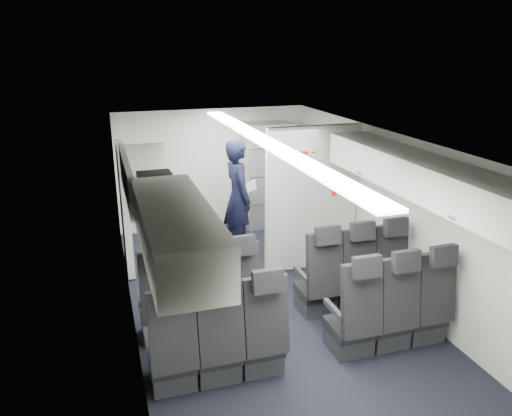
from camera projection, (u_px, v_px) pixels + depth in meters
cabin_shell at (266, 219)px, 6.26m from camera, size 3.41×6.01×2.16m
seat_row_front at (279, 290)px, 6.01m from camera, size 3.33×0.56×1.24m
seat_row_mid at (309, 329)px, 5.19m from camera, size 3.33×0.56×1.24m
overhead_bin_left_rear at (176, 231)px, 3.82m from camera, size 0.53×1.80×0.40m
overhead_bin_left_front_open at (148, 187)px, 5.43m from camera, size 0.64×1.70×0.72m
overhead_bin_right_rear at (478, 198)px, 4.62m from camera, size 0.53×1.80×0.40m
overhead_bin_right_front at (379, 159)px, 6.21m from camera, size 0.53×1.70×0.40m
bulkhead_partition at (312, 198)px, 7.28m from camera, size 1.40×0.15×2.13m
galley_unit at (267, 175)px, 9.05m from camera, size 0.85×0.52×1.90m
boarding_door at (125, 208)px, 7.25m from camera, size 0.12×1.27×1.86m
flight_attendant at (238, 198)px, 7.81m from camera, size 0.50×0.71×1.86m
carry_on_bag at (155, 182)px, 5.44m from camera, size 0.37×0.27×0.22m
papers at (251, 187)px, 7.76m from camera, size 0.20×0.11×0.15m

